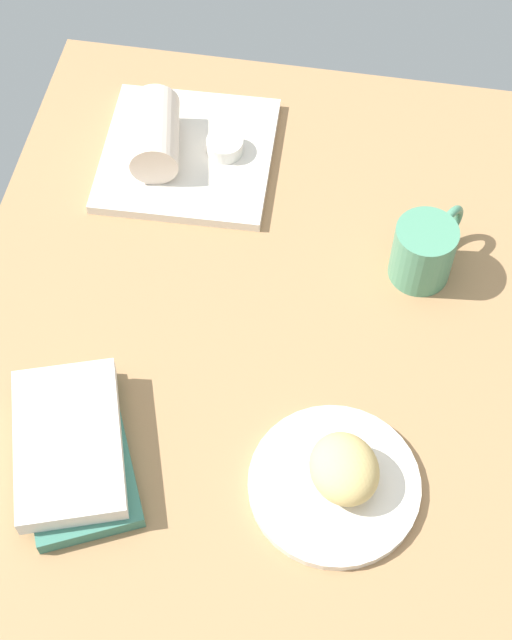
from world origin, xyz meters
The scene contains 8 objects.
dining_table centered at (0.00, 0.00, 2.00)cm, with size 110.00×90.00×4.00cm, color #9E754C.
round_plate centered at (-17.81, -9.34, 4.70)cm, with size 21.18×21.18×1.40cm, color silver.
scone_pastry centered at (-17.26, -10.23, 8.51)cm, with size 9.44×8.25×6.21cm, color #D7B76E.
square_plate centered at (32.10, 19.42, 4.80)cm, with size 25.58×25.58×1.60cm, color silver.
sauce_cup centered at (32.98, 13.73, 6.89)cm, with size 5.56×5.56×2.40cm.
breakfast_wrap centered at (31.40, 23.97, 9.19)cm, with size 7.18×7.18×13.57cm, color beige.
book_stack centered at (-19.27, 23.07, 6.52)cm, with size 25.35×20.93×5.12cm.
coffee_mug centered at (16.78, -17.30, 8.81)cm, with size 12.52×9.61×9.40cm.
Camera 1 is at (-65.27, -7.68, 114.12)cm, focal length 53.81 mm.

